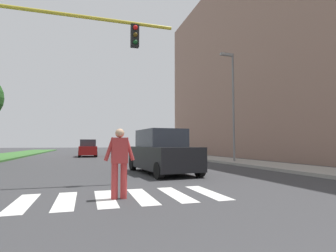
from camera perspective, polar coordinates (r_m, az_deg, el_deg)
The scene contains 8 objects.
ground_plane at distance 29.67m, azimuth -15.36°, elevation -6.24°, with size 140.00×140.00×0.00m, color #38383A.
crosswalk at distance 6.91m, azimuth -9.39°, elevation -14.74°, with size 4.95×2.20×0.01m.
apartment_block_right at distance 31.15m, azimuth 26.31°, elevation 12.39°, with size 14.25×38.01×19.61m, color #937060.
sidewalk_right at distance 29.50m, azimuth 3.32°, elevation -6.23°, with size 3.00×64.00×0.15m, color #9E9991.
street_lamp_right at distance 19.21m, azimuth 13.51°, elevation 6.10°, with size 1.02×0.24×7.50m.
pedestrian_performer at distance 6.64m, azimuth -10.31°, elevation -7.09°, with size 0.75×0.25×1.69m.
suv_crossing at distance 12.15m, azimuth -1.31°, elevation -5.65°, with size 2.38×4.76×1.97m.
sedan_midblock at distance 28.93m, azimuth -16.73°, elevation -4.67°, with size 1.80×4.26×1.76m.
Camera 1 is at (-0.92, 0.37, 1.32)m, focal length 28.59 mm.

